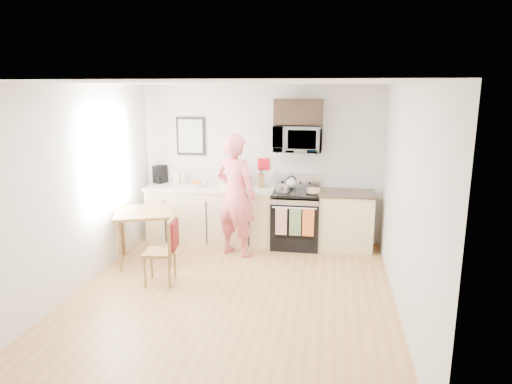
% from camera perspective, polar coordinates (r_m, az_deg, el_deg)
% --- Properties ---
extents(floor, '(4.60, 4.60, 0.00)m').
position_cam_1_polar(floor, '(5.89, -2.96, -12.76)').
color(floor, '#AF6F43').
rests_on(floor, ground).
extents(back_wall, '(4.00, 0.04, 2.60)m').
position_cam_1_polar(back_wall, '(7.67, 0.60, 3.53)').
color(back_wall, beige).
rests_on(back_wall, floor).
extents(front_wall, '(4.00, 0.04, 2.60)m').
position_cam_1_polar(front_wall, '(3.34, -11.75, -9.25)').
color(front_wall, beige).
rests_on(front_wall, floor).
extents(left_wall, '(0.04, 4.60, 2.60)m').
position_cam_1_polar(left_wall, '(6.19, -21.50, 0.37)').
color(left_wall, beige).
rests_on(left_wall, floor).
extents(right_wall, '(0.04, 4.60, 2.60)m').
position_cam_1_polar(right_wall, '(5.39, 18.12, -1.12)').
color(right_wall, beige).
rests_on(right_wall, floor).
extents(ceiling, '(4.00, 4.60, 0.04)m').
position_cam_1_polar(ceiling, '(5.31, -3.29, 13.45)').
color(ceiling, white).
rests_on(ceiling, back_wall).
extents(window, '(0.06, 1.40, 1.50)m').
position_cam_1_polar(window, '(6.82, -18.00, 3.85)').
color(window, silver).
rests_on(window, left_wall).
extents(cabinet_left, '(2.10, 0.60, 0.90)m').
position_cam_1_polar(cabinet_left, '(7.73, -5.64, -2.92)').
color(cabinet_left, tan).
rests_on(cabinet_left, floor).
extents(countertop_left, '(2.14, 0.64, 0.04)m').
position_cam_1_polar(countertop_left, '(7.62, -5.71, 0.49)').
color(countertop_left, silver).
rests_on(countertop_left, cabinet_left).
extents(cabinet_right, '(0.84, 0.60, 0.90)m').
position_cam_1_polar(cabinet_right, '(7.48, 11.13, -3.64)').
color(cabinet_right, tan).
rests_on(cabinet_right, floor).
extents(countertop_right, '(0.88, 0.64, 0.04)m').
position_cam_1_polar(countertop_right, '(7.37, 11.29, -0.13)').
color(countertop_right, black).
rests_on(countertop_right, cabinet_right).
extents(range, '(0.76, 0.70, 1.16)m').
position_cam_1_polar(range, '(7.48, 4.99, -3.56)').
color(range, black).
rests_on(range, floor).
extents(microwave, '(0.76, 0.51, 0.42)m').
position_cam_1_polar(microwave, '(7.32, 5.25, 6.66)').
color(microwave, '#A8A7AC').
rests_on(microwave, back_wall).
extents(upper_cabinet, '(0.76, 0.35, 0.40)m').
position_cam_1_polar(upper_cabinet, '(7.33, 5.35, 9.96)').
color(upper_cabinet, black).
rests_on(upper_cabinet, back_wall).
extents(wall_art, '(0.50, 0.04, 0.65)m').
position_cam_1_polar(wall_art, '(7.86, -8.16, 6.93)').
color(wall_art, black).
rests_on(wall_art, back_wall).
extents(wall_trivet, '(0.20, 0.02, 0.20)m').
position_cam_1_polar(wall_trivet, '(7.65, 0.95, 3.50)').
color(wall_trivet, red).
rests_on(wall_trivet, back_wall).
extents(person, '(0.81, 0.69, 1.89)m').
position_cam_1_polar(person, '(6.96, -2.56, -0.42)').
color(person, '#C5363E').
rests_on(person, floor).
extents(dining_table, '(0.93, 0.93, 0.78)m').
position_cam_1_polar(dining_table, '(6.95, -13.82, -3.02)').
color(dining_table, brown).
rests_on(dining_table, floor).
extents(chair, '(0.46, 0.42, 0.90)m').
position_cam_1_polar(chair, '(6.11, -10.87, -6.16)').
color(chair, brown).
rests_on(chair, floor).
extents(knife_block, '(0.12, 0.15, 0.22)m').
position_cam_1_polar(knife_block, '(7.55, 0.69, 1.44)').
color(knife_block, brown).
rests_on(knife_block, countertop_left).
extents(utensil_crock, '(0.12, 0.12, 0.37)m').
position_cam_1_polar(utensil_crock, '(7.67, -1.17, 1.92)').
color(utensil_crock, red).
rests_on(utensil_crock, countertop_left).
extents(fruit_bowl, '(0.32, 0.32, 0.11)m').
position_cam_1_polar(fruit_bowl, '(7.68, -7.22, 1.04)').
color(fruit_bowl, white).
rests_on(fruit_bowl, countertop_left).
extents(milk_carton, '(0.10, 0.10, 0.25)m').
position_cam_1_polar(milk_carton, '(7.80, -9.85, 1.75)').
color(milk_carton, tan).
rests_on(milk_carton, countertop_left).
extents(coffee_maker, '(0.24, 0.28, 0.30)m').
position_cam_1_polar(coffee_maker, '(8.06, -11.92, 2.13)').
color(coffee_maker, black).
rests_on(coffee_maker, countertop_left).
extents(bread_bag, '(0.35, 0.32, 0.12)m').
position_cam_1_polar(bread_bag, '(7.30, -3.20, 0.62)').
color(bread_bag, tan).
rests_on(bread_bag, countertop_left).
extents(cake, '(0.25, 0.25, 0.08)m').
position_cam_1_polar(cake, '(7.24, 7.22, 0.15)').
color(cake, black).
rests_on(cake, range).
extents(kettle, '(0.17, 0.17, 0.21)m').
position_cam_1_polar(kettle, '(7.56, 4.45, 1.15)').
color(kettle, white).
rests_on(kettle, range).
extents(pot, '(0.22, 0.38, 0.11)m').
position_cam_1_polar(pot, '(7.27, 3.41, 0.43)').
color(pot, '#A8A7AC').
rests_on(pot, range).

